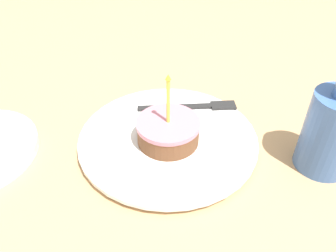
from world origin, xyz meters
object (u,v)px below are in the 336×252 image
object	(u,v)px
plate	(168,139)
cake_slice	(168,131)
bottle	(333,130)
fork	(194,107)

from	to	relation	value
plate	cake_slice	bearing A→B (deg)	92.03
plate	cake_slice	xyz separation A→B (m)	(-0.00, 0.01, 0.03)
cake_slice	bottle	distance (m)	0.24
plate	cake_slice	size ratio (longest dim) A/B	2.42
fork	bottle	world-z (taller)	bottle
cake_slice	bottle	bearing A→B (deg)	172.34
cake_slice	bottle	xyz separation A→B (m)	(-0.24, 0.03, 0.03)
cake_slice	fork	world-z (taller)	cake_slice
fork	plate	bearing A→B (deg)	59.33
cake_slice	fork	distance (m)	0.10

